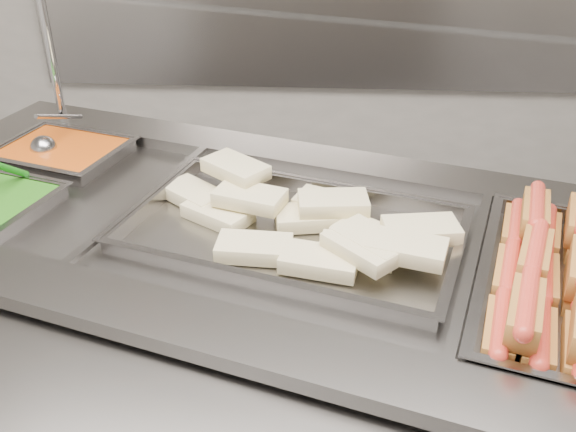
# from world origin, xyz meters

# --- Properties ---
(steam_counter) EXTENTS (2.25, 1.50, 0.99)m
(steam_counter) POSITION_xyz_m (-0.10, 0.36, 0.49)
(steam_counter) COLOR gray
(steam_counter) RESTS_ON ground
(tray_rail) EXTENTS (1.97, 0.96, 0.06)m
(tray_rail) POSITION_xyz_m (-0.27, -0.17, 0.93)
(tray_rail) COLOR gray
(tray_rail) RESTS_ON steam_counter
(sneeze_guard) EXTENTS (1.83, 0.86, 0.48)m
(sneeze_guard) POSITION_xyz_m (-0.03, 0.59, 1.39)
(sneeze_guard) COLOR silver
(sneeze_guard) RESTS_ON steam_counter
(pan_hotdogs) EXTENTS (0.54, 0.69, 0.11)m
(pan_hotdogs) POSITION_xyz_m (0.55, 0.16, 0.94)
(pan_hotdogs) COLOR gray
(pan_hotdogs) RESTS_ON steam_counter
(pan_wraps) EXTENTS (0.85, 0.65, 0.08)m
(pan_wraps) POSITION_xyz_m (-0.04, 0.34, 0.96)
(pan_wraps) COLOR gray
(pan_wraps) RESTS_ON steam_counter
(pan_beans) EXTENTS (0.39, 0.35, 0.11)m
(pan_beans) POSITION_xyz_m (-0.73, 0.73, 0.94)
(pan_beans) COLOR gray
(pan_beans) RESTS_ON steam_counter
(hotdogs_in_buns) EXTENTS (0.42, 0.63, 0.13)m
(hotdogs_in_buns) POSITION_xyz_m (0.53, 0.15, 0.99)
(hotdogs_in_buns) COLOR brown
(hotdogs_in_buns) RESTS_ON pan_hotdogs
(tortilla_wraps) EXTENTS (0.73, 0.47, 0.11)m
(tortilla_wraps) POSITION_xyz_m (0.00, 0.35, 1.00)
(tortilla_wraps) COLOR beige
(tortilla_wraps) RESTS_ON pan_wraps
(ladle) EXTENTS (0.10, 0.22, 0.15)m
(ladle) POSITION_xyz_m (-0.78, 0.73, 1.00)
(ladle) COLOR #A4A4A9
(ladle) RESTS_ON pan_beans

